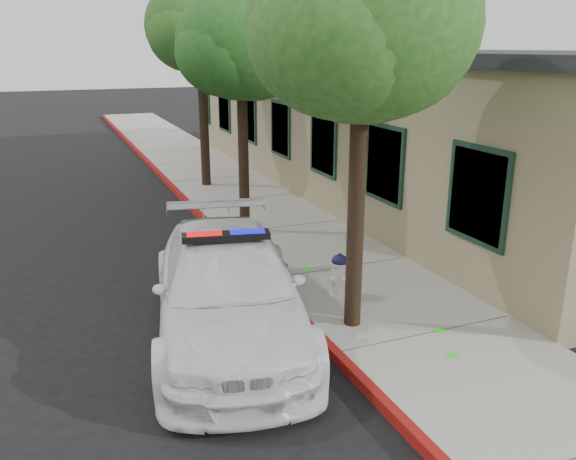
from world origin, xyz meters
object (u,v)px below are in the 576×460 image
at_px(fire_hydrant, 339,275).
at_px(clapboard_building, 398,121).
at_px(street_tree_far, 202,31).
at_px(police_car, 228,288).
at_px(street_tree_near, 363,33).
at_px(street_tree_mid, 241,50).

bearing_deg(fire_hydrant, clapboard_building, 37.02).
xyz_separation_m(fire_hydrant, street_tree_far, (0.16, 9.41, 4.22)).
bearing_deg(clapboard_building, street_tree_far, 158.84).
xyz_separation_m(police_car, fire_hydrant, (2.11, 0.35, -0.24)).
height_order(police_car, street_tree_near, street_tree_near).
relative_size(fire_hydrant, street_tree_near, 0.14).
xyz_separation_m(fire_hydrant, street_tree_mid, (-0.27, 4.40, 3.72)).
distance_m(street_tree_near, street_tree_mid, 5.41).
bearing_deg(fire_hydrant, street_tree_far, 74.28).
distance_m(police_car, street_tree_far, 10.78).
relative_size(street_tree_mid, street_tree_far, 0.89).
relative_size(fire_hydrant, street_tree_far, 0.13).
bearing_deg(street_tree_near, street_tree_mid, 89.97).
height_order(clapboard_building, street_tree_mid, street_tree_mid).
bearing_deg(clapboard_building, street_tree_mid, -154.45).
bearing_deg(clapboard_building, fire_hydrant, -128.22).
xyz_separation_m(fire_hydrant, street_tree_near, (-0.27, -1.01, 3.97)).
distance_m(clapboard_building, street_tree_mid, 6.97).
height_order(street_tree_near, street_tree_far, street_tree_far).
bearing_deg(street_tree_far, clapboard_building, -21.16).
height_order(fire_hydrant, street_tree_far, street_tree_far).
distance_m(street_tree_mid, street_tree_far, 5.05).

